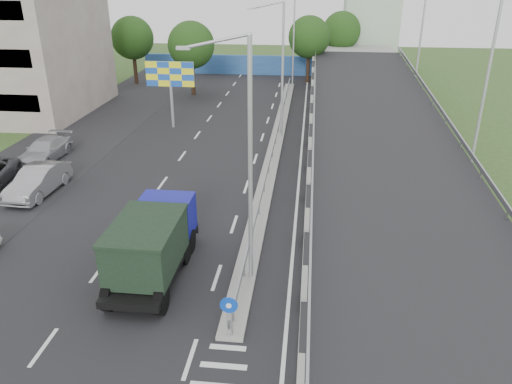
# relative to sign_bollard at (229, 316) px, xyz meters

# --- Properties ---
(road_surface) EXTENTS (26.00, 90.00, 0.04)m
(road_surface) POSITION_rel_sign_bollard_xyz_m (-3.00, 17.83, -1.03)
(road_surface) COLOR black
(road_surface) RESTS_ON ground
(parking_strip) EXTENTS (8.00, 90.00, 0.05)m
(parking_strip) POSITION_rel_sign_bollard_xyz_m (-16.00, 17.83, -1.03)
(parking_strip) COLOR black
(parking_strip) RESTS_ON ground
(median) EXTENTS (1.00, 44.00, 0.20)m
(median) POSITION_rel_sign_bollard_xyz_m (0.00, 21.83, -0.93)
(median) COLOR gray
(median) RESTS_ON ground
(overpass_ramp) EXTENTS (10.00, 50.00, 3.50)m
(overpass_ramp) POSITION_rel_sign_bollard_xyz_m (7.50, 21.83, 0.72)
(overpass_ramp) COLOR gray
(overpass_ramp) RESTS_ON ground
(median_guardrail) EXTENTS (0.09, 44.00, 0.71)m
(median_guardrail) POSITION_rel_sign_bollard_xyz_m (0.00, 21.83, -0.28)
(median_guardrail) COLOR gray
(median_guardrail) RESTS_ON median
(sign_bollard) EXTENTS (0.64, 0.23, 1.67)m
(sign_bollard) POSITION_rel_sign_bollard_xyz_m (0.00, 0.00, 0.00)
(sign_bollard) COLOR black
(sign_bollard) RESTS_ON median
(lamp_post_near) EXTENTS (2.74, 0.18, 10.08)m
(lamp_post_near) POSITION_rel_sign_bollard_xyz_m (0.11, 3.83, 4.77)
(lamp_post_near) COLOR #B2B5B7
(lamp_post_near) RESTS_ON median
(lamp_post_mid) EXTENTS (2.74, 0.18, 10.08)m
(lamp_post_mid) POSITION_rel_sign_bollard_xyz_m (0.11, 23.83, 4.77)
(lamp_post_mid) COLOR #B2B5B7
(lamp_post_mid) RESTS_ON median
(lamp_post_far) EXTENTS (2.74, 0.18, 10.08)m
(lamp_post_far) POSITION_rel_sign_bollard_xyz_m (0.11, 43.83, 4.77)
(lamp_post_far) COLOR #B2B5B7
(lamp_post_far) RESTS_ON median
(blue_wall) EXTENTS (30.00, 0.50, 2.40)m
(blue_wall) POSITION_rel_sign_bollard_xyz_m (-4.00, 49.83, 0.17)
(blue_wall) COLOR navy
(blue_wall) RESTS_ON ground
(church) EXTENTS (7.00, 7.00, 13.80)m
(church) POSITION_rel_sign_bollard_xyz_m (10.00, 57.83, 4.28)
(church) COLOR #B2CCAD
(church) RESTS_ON ground
(billboard) EXTENTS (4.00, 0.24, 5.50)m
(billboard) POSITION_rel_sign_bollard_xyz_m (-9.00, 25.83, 3.15)
(billboard) COLOR #B2B5B7
(billboard) RESTS_ON ground
(tree_left_mid) EXTENTS (4.80, 4.80, 7.60)m
(tree_left_mid) POSITION_rel_sign_bollard_xyz_m (-10.00, 37.83, 4.14)
(tree_left_mid) COLOR black
(tree_left_mid) RESTS_ON ground
(tree_median_far) EXTENTS (4.80, 4.80, 7.60)m
(tree_median_far) POSITION_rel_sign_bollard_xyz_m (2.00, 45.83, 4.14)
(tree_median_far) COLOR black
(tree_median_far) RESTS_ON ground
(tree_left_far) EXTENTS (4.80, 4.80, 7.60)m
(tree_left_far) POSITION_rel_sign_bollard_xyz_m (-18.00, 42.83, 4.14)
(tree_left_far) COLOR black
(tree_left_far) RESTS_ON ground
(tree_ramp_far) EXTENTS (4.80, 4.80, 7.60)m
(tree_ramp_far) POSITION_rel_sign_bollard_xyz_m (6.00, 52.83, 4.14)
(tree_ramp_far) COLOR black
(tree_ramp_far) RESTS_ON ground
(dump_truck) EXTENTS (2.63, 6.69, 2.94)m
(dump_truck) POSITION_rel_sign_bollard_xyz_m (-3.92, 3.86, 0.60)
(dump_truck) COLOR black
(dump_truck) RESTS_ON ground
(parked_car_b) EXTENTS (1.98, 5.12, 1.66)m
(parked_car_b) POSITION_rel_sign_bollard_xyz_m (-13.35, 11.51, -0.20)
(parked_car_b) COLOR gray
(parked_car_b) RESTS_ON ground
(parked_car_d) EXTENTS (2.22, 5.19, 1.49)m
(parked_car_d) POSITION_rel_sign_bollard_xyz_m (-15.81, 17.04, -0.29)
(parked_car_d) COLOR #9C9DA4
(parked_car_d) RESTS_ON ground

